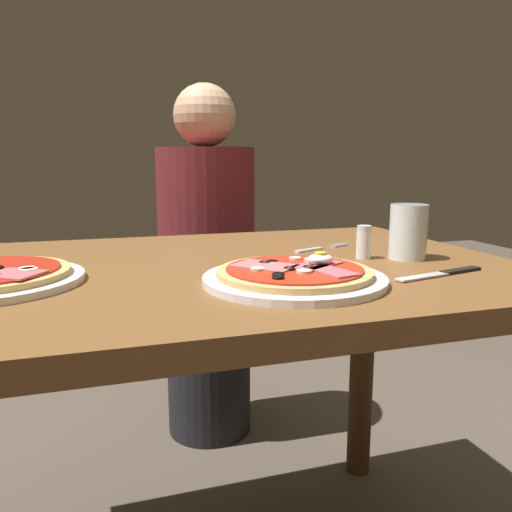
{
  "coord_description": "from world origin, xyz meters",
  "views": [
    {
      "loc": [
        -0.21,
        -0.94,
        0.95
      ],
      "look_at": [
        0.05,
        -0.09,
        0.78
      ],
      "focal_mm": 36.11,
      "sensor_mm": 36.0,
      "label": 1
    }
  ],
  "objects_px": {
    "water_glass_far": "(408,236)",
    "diner_person": "(207,274)",
    "salt_shaker": "(364,242)",
    "dining_table": "(215,326)",
    "fork": "(318,249)",
    "knife": "(445,273)",
    "pizza_foreground": "(295,276)"
  },
  "relations": [
    {
      "from": "fork",
      "to": "knife",
      "type": "bearing_deg",
      "value": -69.85
    },
    {
      "from": "fork",
      "to": "knife",
      "type": "height_order",
      "value": "knife"
    },
    {
      "from": "dining_table",
      "to": "salt_shaker",
      "type": "height_order",
      "value": "salt_shaker"
    },
    {
      "from": "dining_table",
      "to": "knife",
      "type": "bearing_deg",
      "value": -29.34
    },
    {
      "from": "pizza_foreground",
      "to": "water_glass_far",
      "type": "xyz_separation_m",
      "value": [
        0.29,
        0.12,
        0.04
      ]
    },
    {
      "from": "knife",
      "to": "salt_shaker",
      "type": "xyz_separation_m",
      "value": [
        -0.06,
        0.17,
        0.03
      ]
    },
    {
      "from": "diner_person",
      "to": "fork",
      "type": "bearing_deg",
      "value": 100.4
    },
    {
      "from": "knife",
      "to": "diner_person",
      "type": "bearing_deg",
      "value": 103.59
    },
    {
      "from": "water_glass_far",
      "to": "diner_person",
      "type": "xyz_separation_m",
      "value": [
        -0.24,
        0.78,
        -0.23
      ]
    },
    {
      "from": "water_glass_far",
      "to": "fork",
      "type": "height_order",
      "value": "water_glass_far"
    },
    {
      "from": "dining_table",
      "to": "water_glass_far",
      "type": "distance_m",
      "value": 0.42
    },
    {
      "from": "salt_shaker",
      "to": "dining_table",
      "type": "bearing_deg",
      "value": 174.29
    },
    {
      "from": "knife",
      "to": "fork",
      "type": "bearing_deg",
      "value": 110.15
    },
    {
      "from": "water_glass_far",
      "to": "diner_person",
      "type": "relative_size",
      "value": 0.09
    },
    {
      "from": "pizza_foreground",
      "to": "knife",
      "type": "xyz_separation_m",
      "value": [
        0.27,
        -0.02,
        -0.01
      ]
    },
    {
      "from": "fork",
      "to": "diner_person",
      "type": "xyz_separation_m",
      "value": [
        -0.12,
        0.64,
        -0.19
      ]
    },
    {
      "from": "pizza_foreground",
      "to": "water_glass_far",
      "type": "bearing_deg",
      "value": 22.82
    },
    {
      "from": "pizza_foreground",
      "to": "knife",
      "type": "height_order",
      "value": "pizza_foreground"
    },
    {
      "from": "fork",
      "to": "knife",
      "type": "xyz_separation_m",
      "value": [
        0.11,
        -0.29,
        0.0
      ]
    },
    {
      "from": "salt_shaker",
      "to": "diner_person",
      "type": "xyz_separation_m",
      "value": [
        -0.16,
        0.76,
        -0.22
      ]
    },
    {
      "from": "knife",
      "to": "salt_shaker",
      "type": "height_order",
      "value": "salt_shaker"
    },
    {
      "from": "water_glass_far",
      "to": "fork",
      "type": "bearing_deg",
      "value": 130.59
    },
    {
      "from": "pizza_foreground",
      "to": "salt_shaker",
      "type": "distance_m",
      "value": 0.26
    },
    {
      "from": "dining_table",
      "to": "pizza_foreground",
      "type": "bearing_deg",
      "value": -63.11
    },
    {
      "from": "pizza_foreground",
      "to": "knife",
      "type": "bearing_deg",
      "value": -4.83
    },
    {
      "from": "fork",
      "to": "dining_table",
      "type": "bearing_deg",
      "value": -160.66
    },
    {
      "from": "dining_table",
      "to": "salt_shaker",
      "type": "distance_m",
      "value": 0.34
    },
    {
      "from": "dining_table",
      "to": "diner_person",
      "type": "bearing_deg",
      "value": 79.11
    },
    {
      "from": "dining_table",
      "to": "water_glass_far",
      "type": "xyz_separation_m",
      "value": [
        0.38,
        -0.06,
        0.17
      ]
    },
    {
      "from": "dining_table",
      "to": "fork",
      "type": "height_order",
      "value": "fork"
    },
    {
      "from": "water_glass_far",
      "to": "pizza_foreground",
      "type": "bearing_deg",
      "value": -157.18
    },
    {
      "from": "dining_table",
      "to": "diner_person",
      "type": "height_order",
      "value": "diner_person"
    }
  ]
}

